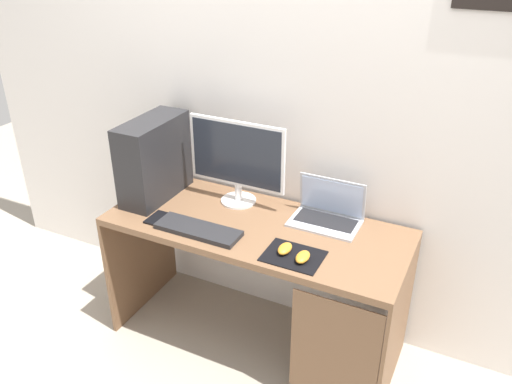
{
  "coord_description": "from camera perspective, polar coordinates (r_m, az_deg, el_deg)",
  "views": [
    {
      "loc": [
        0.97,
        -1.97,
        2.06
      ],
      "look_at": [
        0.0,
        0.0,
        0.91
      ],
      "focal_mm": 36.88,
      "sensor_mm": 36.0,
      "label": 1
    }
  ],
  "objects": [
    {
      "name": "ground_plane",
      "position": [
        3.01,
        0.0,
        -15.54
      ],
      "size": [
        8.0,
        8.0,
        0.0
      ],
      "primitive_type": "plane",
      "color": "#9E9384"
    },
    {
      "name": "wall_back",
      "position": [
        2.61,
        3.4,
        10.77
      ],
      "size": [
        4.0,
        0.05,
        2.6
      ],
      "color": "silver",
      "rests_on": "ground_plane"
    },
    {
      "name": "desk",
      "position": [
        2.63,
        0.27,
        -6.46
      ],
      "size": [
        1.48,
        0.6,
        0.73
      ],
      "color": "brown",
      "rests_on": "ground_plane"
    },
    {
      "name": "pc_tower",
      "position": [
        2.79,
        -11.0,
        3.54
      ],
      "size": [
        0.18,
        0.43,
        0.43
      ],
      "primitive_type": "cube",
      "color": "#232326",
      "rests_on": "desk"
    },
    {
      "name": "monitor",
      "position": [
        2.66,
        -2.07,
        3.51
      ],
      "size": [
        0.52,
        0.18,
        0.45
      ],
      "color": "white",
      "rests_on": "desk"
    },
    {
      "name": "laptop",
      "position": [
        2.6,
        7.73,
        -2.32
      ],
      "size": [
        0.33,
        0.21,
        0.21
      ],
      "color": "#B7BCC6",
      "rests_on": "desk"
    },
    {
      "name": "keyboard",
      "position": [
        2.52,
        -6.29,
        -4.09
      ],
      "size": [
        0.42,
        0.14,
        0.02
      ],
      "primitive_type": "cube",
      "color": "#232326",
      "rests_on": "desk"
    },
    {
      "name": "mousepad",
      "position": [
        2.34,
        4.06,
        -6.94
      ],
      "size": [
        0.26,
        0.2,
        0.0
      ],
      "primitive_type": "cube",
      "color": "black",
      "rests_on": "desk"
    },
    {
      "name": "mouse_left",
      "position": [
        2.35,
        3.16,
        -6.15
      ],
      "size": [
        0.06,
        0.1,
        0.03
      ],
      "primitive_type": "ellipsoid",
      "color": "orange",
      "rests_on": "mousepad"
    },
    {
      "name": "mouse_right",
      "position": [
        2.3,
        5.09,
        -7.03
      ],
      "size": [
        0.06,
        0.1,
        0.03
      ],
      "primitive_type": "ellipsoid",
      "color": "orange",
      "rests_on": "mousepad"
    },
    {
      "name": "cell_phone",
      "position": [
        2.66,
        -10.73,
        -2.78
      ],
      "size": [
        0.07,
        0.13,
        0.01
      ],
      "primitive_type": "cube",
      "color": "black",
      "rests_on": "desk"
    }
  ]
}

